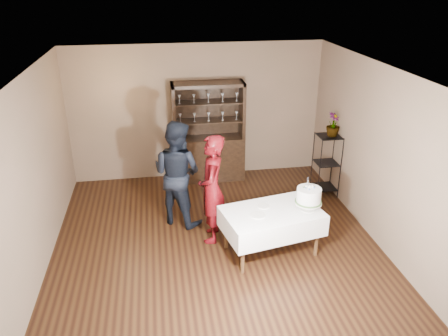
{
  "coord_description": "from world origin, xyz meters",
  "views": [
    {
      "loc": [
        -0.8,
        -5.86,
        3.9
      ],
      "look_at": [
        0.16,
        0.1,
        1.18
      ],
      "focal_mm": 35.0,
      "sensor_mm": 36.0,
      "label": 1
    }
  ],
  "objects_px": {
    "plant_etagere": "(326,163)",
    "cake_table": "(272,221)",
    "man": "(177,173)",
    "china_hutch": "(209,148)",
    "woman": "(212,189)",
    "cake": "(309,196)",
    "potted_plant": "(333,125)"
  },
  "relations": [
    {
      "from": "cake_table",
      "to": "man",
      "type": "height_order",
      "value": "man"
    },
    {
      "from": "plant_etagere",
      "to": "man",
      "type": "xyz_separation_m",
      "value": [
        -2.8,
        -0.54,
        0.24
      ]
    },
    {
      "from": "plant_etagere",
      "to": "woman",
      "type": "relative_size",
      "value": 0.69
    },
    {
      "from": "plant_etagere",
      "to": "man",
      "type": "bearing_deg",
      "value": -169.1
    },
    {
      "from": "china_hutch",
      "to": "plant_etagere",
      "type": "bearing_deg",
      "value": -26.83
    },
    {
      "from": "man",
      "to": "potted_plant",
      "type": "height_order",
      "value": "man"
    },
    {
      "from": "china_hutch",
      "to": "cake",
      "type": "height_order",
      "value": "china_hutch"
    },
    {
      "from": "man",
      "to": "cake_table",
      "type": "bearing_deg",
      "value": 175.92
    },
    {
      "from": "cake_table",
      "to": "man",
      "type": "xyz_separation_m",
      "value": [
        -1.31,
        1.14,
        0.36
      ]
    },
    {
      "from": "plant_etagere",
      "to": "cake_table",
      "type": "relative_size",
      "value": 0.77
    },
    {
      "from": "woman",
      "to": "potted_plant",
      "type": "distance_m",
      "value": 2.68
    },
    {
      "from": "plant_etagere",
      "to": "woman",
      "type": "height_order",
      "value": "woman"
    },
    {
      "from": "china_hutch",
      "to": "plant_etagere",
      "type": "height_order",
      "value": "china_hutch"
    },
    {
      "from": "china_hutch",
      "to": "potted_plant",
      "type": "bearing_deg",
      "value": -26.6
    },
    {
      "from": "cake_table",
      "to": "potted_plant",
      "type": "height_order",
      "value": "potted_plant"
    },
    {
      "from": "plant_etagere",
      "to": "man",
      "type": "height_order",
      "value": "man"
    },
    {
      "from": "cake_table",
      "to": "potted_plant",
      "type": "xyz_separation_m",
      "value": [
        1.54,
        1.67,
        0.87
      ]
    },
    {
      "from": "china_hutch",
      "to": "man",
      "type": "xyz_separation_m",
      "value": [
        -0.72,
        -1.59,
        0.23
      ]
    },
    {
      "from": "china_hutch",
      "to": "potted_plant",
      "type": "xyz_separation_m",
      "value": [
        2.13,
        -1.07,
        0.74
      ]
    },
    {
      "from": "cake_table",
      "to": "man",
      "type": "relative_size",
      "value": 0.87
    },
    {
      "from": "china_hutch",
      "to": "man",
      "type": "height_order",
      "value": "china_hutch"
    },
    {
      "from": "cake_table",
      "to": "cake",
      "type": "relative_size",
      "value": 2.84
    },
    {
      "from": "cake_table",
      "to": "woman",
      "type": "bearing_deg",
      "value": 147.75
    },
    {
      "from": "plant_etagere",
      "to": "china_hutch",
      "type": "bearing_deg",
      "value": 153.17
    },
    {
      "from": "woman",
      "to": "plant_etagere",
      "type": "bearing_deg",
      "value": 127.5
    },
    {
      "from": "plant_etagere",
      "to": "cake",
      "type": "relative_size",
      "value": 2.19
    },
    {
      "from": "plant_etagere",
      "to": "cake_table",
      "type": "xyz_separation_m",
      "value": [
        -1.49,
        -1.68,
        -0.11
      ]
    },
    {
      "from": "plant_etagere",
      "to": "potted_plant",
      "type": "bearing_deg",
      "value": -15.84
    },
    {
      "from": "china_hutch",
      "to": "cake_table",
      "type": "distance_m",
      "value": 2.8
    },
    {
      "from": "cake",
      "to": "potted_plant",
      "type": "xyz_separation_m",
      "value": [
        1.01,
        1.71,
        0.48
      ]
    },
    {
      "from": "potted_plant",
      "to": "cake_table",
      "type": "bearing_deg",
      "value": -132.78
    },
    {
      "from": "plant_etagere",
      "to": "cake",
      "type": "distance_m",
      "value": 1.99
    }
  ]
}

